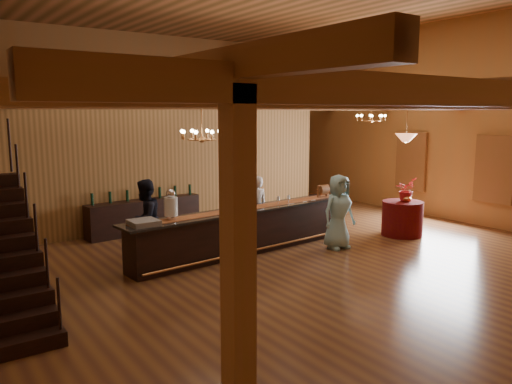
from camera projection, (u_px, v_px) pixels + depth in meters
floor at (273, 250)px, 11.01m from camera, size 14.00×14.00×0.00m
wall_back at (144, 120)px, 16.23m from camera, size 12.00×0.10×5.50m
wall_right at (444, 121)px, 13.99m from camera, size 0.10×14.00×5.50m
beam_grid at (260, 101)px, 10.91m from camera, size 11.90×13.90×0.39m
support_posts at (288, 181)px, 10.35m from camera, size 9.20×10.20×3.20m
partition_wall at (179, 167)px, 13.31m from camera, size 9.00×0.18×3.10m
window_right_front at (495, 169)px, 12.86m from camera, size 0.12×1.05×1.75m
window_right_back at (411, 161)px, 14.96m from camera, size 0.12×1.05×1.75m
staircase at (2, 253)px, 7.16m from camera, size 1.00×2.80×2.00m
backroom_boxes at (157, 194)px, 15.20m from camera, size 4.10×0.60×1.10m
tasting_bar at (247, 230)px, 10.77m from camera, size 5.80×1.19×0.97m
beverage_dispenser at (171, 205)px, 9.53m from camera, size 0.26×0.26×0.60m
glass_rack_tray at (144, 223)px, 9.10m from camera, size 0.50×0.50×0.10m
raffle_drum at (323, 190)px, 12.11m from camera, size 0.34×0.24×0.30m
bar_bottle_0 at (240, 202)px, 10.70m from camera, size 0.07×0.07×0.30m
bar_bottle_1 at (241, 201)px, 10.72m from camera, size 0.07×0.07×0.30m
bar_bottle_2 at (251, 200)px, 10.89m from camera, size 0.07×0.07×0.30m
backbar_shelf at (145, 216)px, 12.58m from camera, size 3.01×0.73×0.84m
round_table at (402, 218)px, 12.26m from camera, size 0.98×0.98×0.85m
chandelier_left at (202, 134)px, 9.28m from camera, size 0.80×0.80×0.76m
chandelier_right at (371, 118)px, 13.96m from camera, size 0.80×0.80×0.50m
pendant_lamp at (406, 138)px, 11.95m from camera, size 0.52×0.52×0.90m
bartender at (256, 208)px, 11.72m from camera, size 0.62×0.47×1.54m
staff_second at (145, 219)px, 10.29m from camera, size 1.02×0.98×1.65m
guest at (339, 212)px, 11.02m from camera, size 0.84×0.58×1.66m
floor_plant at (240, 195)px, 14.78m from camera, size 0.77×0.69×1.17m
table_flowers at (406, 189)px, 12.19m from camera, size 0.64×0.60×0.58m
table_vase at (407, 196)px, 12.07m from camera, size 0.19×0.19×0.32m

